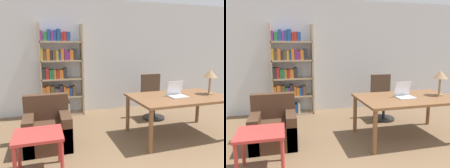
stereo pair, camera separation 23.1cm
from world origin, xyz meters
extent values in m
cube|color=silver|center=(0.00, 4.53, 1.35)|extent=(8.00, 0.06, 2.70)
cube|color=brown|center=(0.85, 2.49, 0.71)|extent=(1.71, 1.04, 0.04)
cylinder|color=brown|center=(0.06, 2.03, 0.34)|extent=(0.07, 0.07, 0.69)
cylinder|color=brown|center=(0.06, 2.95, 0.34)|extent=(0.07, 0.07, 0.69)
cylinder|color=brown|center=(1.65, 2.95, 0.34)|extent=(0.07, 0.07, 0.69)
cube|color=silver|center=(0.79, 2.46, 0.74)|extent=(0.30, 0.25, 0.02)
cube|color=silver|center=(0.79, 2.55, 0.87)|extent=(0.30, 0.07, 0.25)
cube|color=white|center=(0.79, 2.56, 0.87)|extent=(0.27, 0.06, 0.22)
cylinder|color=olive|center=(1.49, 2.49, 0.73)|extent=(0.15, 0.15, 0.01)
cylinder|color=olive|center=(1.49, 2.49, 0.89)|extent=(0.04, 0.04, 0.29)
cone|color=#93704C|center=(1.49, 2.49, 1.11)|extent=(0.25, 0.25, 0.15)
cylinder|color=black|center=(0.89, 3.45, 0.02)|extent=(0.48, 0.48, 0.04)
cylinder|color=#262626|center=(0.89, 3.45, 0.21)|extent=(0.06, 0.06, 0.35)
cube|color=#4C3828|center=(0.89, 3.45, 0.44)|extent=(0.47, 0.47, 0.10)
cube|color=#4C3828|center=(0.89, 3.65, 0.73)|extent=(0.45, 0.08, 0.49)
cube|color=#B2332D|center=(-1.53, 1.97, 0.53)|extent=(0.59, 0.52, 0.04)
cylinder|color=#B2332D|center=(-1.79, 1.74, 0.25)|extent=(0.04, 0.04, 0.51)
cylinder|color=#B2332D|center=(-1.27, 1.74, 0.25)|extent=(0.04, 0.04, 0.51)
cylinder|color=#B2332D|center=(-1.79, 2.19, 0.25)|extent=(0.04, 0.04, 0.51)
cylinder|color=#B2332D|center=(-1.27, 2.19, 0.25)|extent=(0.04, 0.04, 0.51)
cube|color=#472D1E|center=(-1.41, 2.71, 0.20)|extent=(0.71, 0.67, 0.40)
cube|color=#472D1E|center=(-1.41, 2.96, 0.61)|extent=(0.71, 0.16, 0.42)
cube|color=#472D1E|center=(-1.68, 2.71, 0.27)|extent=(0.16, 0.67, 0.54)
cube|color=#472D1E|center=(-1.13, 2.71, 0.27)|extent=(0.16, 0.67, 0.54)
cube|color=tan|center=(-1.47, 4.34, 1.04)|extent=(0.04, 0.28, 2.09)
cube|color=tan|center=(-0.54, 4.34, 1.04)|extent=(0.04, 0.28, 2.09)
cube|color=tan|center=(-1.01, 4.34, 0.02)|extent=(0.92, 0.28, 0.04)
cube|color=silver|center=(-1.42, 4.34, 0.14)|extent=(0.06, 0.24, 0.21)
cube|color=#333338|center=(-1.34, 4.34, 0.15)|extent=(0.08, 0.24, 0.23)
cube|color=#B72D28|center=(-1.27, 4.34, 0.16)|extent=(0.06, 0.24, 0.25)
cube|color=orange|center=(-1.20, 4.34, 0.13)|extent=(0.06, 0.24, 0.19)
cube|color=#333338|center=(-1.13, 4.34, 0.16)|extent=(0.08, 0.24, 0.25)
cube|color=orange|center=(-1.04, 4.34, 0.15)|extent=(0.08, 0.24, 0.22)
cube|color=#234C99|center=(-0.96, 4.34, 0.14)|extent=(0.08, 0.24, 0.22)
cube|color=silver|center=(-0.89, 4.34, 0.16)|extent=(0.05, 0.24, 0.24)
cube|color=tan|center=(-1.01, 4.34, 0.44)|extent=(0.92, 0.28, 0.04)
cube|color=orange|center=(-1.42, 4.34, 0.57)|extent=(0.06, 0.24, 0.23)
cube|color=orange|center=(-1.33, 4.34, 0.58)|extent=(0.08, 0.24, 0.26)
cube|color=brown|center=(-1.24, 4.34, 0.58)|extent=(0.09, 0.24, 0.25)
cube|color=#2D7F47|center=(-1.16, 4.34, 0.55)|extent=(0.05, 0.24, 0.19)
cube|color=#7F338C|center=(-1.11, 4.34, 0.55)|extent=(0.05, 0.24, 0.19)
cube|color=#333338|center=(-1.04, 4.34, 0.58)|extent=(0.08, 0.24, 0.26)
cube|color=orange|center=(-0.97, 4.34, 0.57)|extent=(0.04, 0.24, 0.22)
cube|color=orange|center=(-0.90, 4.34, 0.55)|extent=(0.07, 0.24, 0.19)
cube|color=#234C99|center=(-0.83, 4.34, 0.55)|extent=(0.06, 0.24, 0.20)
cube|color=brown|center=(-0.75, 4.34, 0.57)|extent=(0.08, 0.24, 0.23)
cube|color=tan|center=(-1.01, 4.34, 0.85)|extent=(0.92, 0.28, 0.04)
cube|color=#333338|center=(-1.41, 4.34, 0.99)|extent=(0.08, 0.24, 0.24)
cube|color=#B72D28|center=(-1.33, 4.34, 1.00)|extent=(0.06, 0.24, 0.25)
cube|color=#2D7F47|center=(-1.26, 4.34, 0.97)|extent=(0.05, 0.24, 0.21)
cube|color=#2D7F47|center=(-1.21, 4.34, 0.98)|extent=(0.05, 0.24, 0.21)
cube|color=orange|center=(-1.16, 4.34, 0.97)|extent=(0.04, 0.24, 0.20)
cube|color=#B72D28|center=(-1.10, 4.34, 0.97)|extent=(0.06, 0.24, 0.20)
cube|color=orange|center=(-1.03, 4.34, 0.97)|extent=(0.08, 0.24, 0.20)
cube|color=#333338|center=(-0.94, 4.34, 0.99)|extent=(0.07, 0.24, 0.24)
cube|color=tan|center=(-1.01, 4.34, 1.27)|extent=(0.92, 0.28, 0.04)
cube|color=gold|center=(-1.43, 4.34, 1.42)|extent=(0.05, 0.24, 0.26)
cube|color=brown|center=(-1.37, 4.34, 1.39)|extent=(0.06, 0.24, 0.21)
cube|color=orange|center=(-1.29, 4.34, 1.42)|extent=(0.07, 0.24, 0.25)
cube|color=#333338|center=(-1.23, 4.34, 1.40)|extent=(0.04, 0.24, 0.21)
cube|color=brown|center=(-1.16, 4.34, 1.39)|extent=(0.07, 0.24, 0.19)
cube|color=gold|center=(-1.10, 4.34, 1.40)|extent=(0.05, 0.24, 0.21)
cube|color=#234C99|center=(-1.05, 4.34, 1.38)|extent=(0.05, 0.24, 0.18)
cube|color=orange|center=(-0.99, 4.34, 1.41)|extent=(0.07, 0.24, 0.24)
cube|color=#7F338C|center=(-0.92, 4.34, 1.41)|extent=(0.04, 0.24, 0.24)
cube|color=#7F338C|center=(-0.87, 4.34, 1.39)|extent=(0.06, 0.24, 0.20)
cube|color=orange|center=(-0.79, 4.34, 1.40)|extent=(0.08, 0.24, 0.22)
cube|color=#333338|center=(-0.70, 4.34, 1.42)|extent=(0.08, 0.24, 0.25)
cube|color=tan|center=(-1.01, 4.34, 1.69)|extent=(0.92, 0.28, 0.04)
cube|color=#7F338C|center=(-1.42, 4.34, 1.82)|extent=(0.06, 0.24, 0.22)
cube|color=#2D7F47|center=(-1.34, 4.34, 1.80)|extent=(0.08, 0.24, 0.19)
cube|color=#234C99|center=(-1.26, 4.34, 1.83)|extent=(0.07, 0.24, 0.25)
cube|color=#7F338C|center=(-1.19, 4.34, 1.82)|extent=(0.06, 0.24, 0.22)
cube|color=#234C99|center=(-1.13, 4.34, 1.83)|extent=(0.05, 0.24, 0.23)
cube|color=#234C99|center=(-1.06, 4.34, 1.84)|extent=(0.08, 0.24, 0.26)
cube|color=#B72D28|center=(-0.98, 4.34, 1.80)|extent=(0.04, 0.24, 0.19)
cube|color=#B72D28|center=(-0.92, 4.34, 1.81)|extent=(0.07, 0.24, 0.20)
cube|color=#234C99|center=(-0.84, 4.34, 1.81)|extent=(0.08, 0.24, 0.20)
camera|label=1|loc=(-1.44, -0.72, 1.61)|focal=35.00mm
camera|label=2|loc=(-1.22, -0.79, 1.61)|focal=35.00mm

